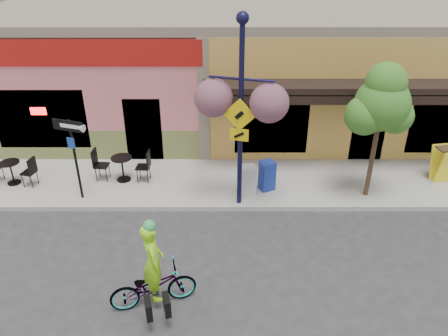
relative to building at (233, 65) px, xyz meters
name	(u,v)px	position (x,y,z in m)	size (l,w,h in m)	color
ground	(237,222)	(0.00, -7.50, -2.25)	(90.00, 90.00, 0.00)	#2D2D30
sidewalk	(235,182)	(0.00, -5.50, -2.17)	(24.00, 3.00, 0.15)	#9E9B93
curb	(237,208)	(0.00, -6.95, -2.17)	(24.00, 0.12, 0.15)	#A8A59E
building	(233,65)	(0.00, 0.00, 0.00)	(18.20, 8.20, 4.50)	#D56970
bicycle	(153,286)	(-1.84, -10.45, -1.77)	(0.63, 1.82, 0.95)	maroon
cyclist_rider	(154,271)	(-1.79, -10.45, -1.35)	(0.65, 0.43, 1.80)	#93E918
lamp_post	(241,117)	(0.07, -6.75, 0.52)	(1.67, 0.67, 5.24)	black
one_way_sign	(76,160)	(-4.48, -6.50, -0.88)	(0.94, 0.20, 2.44)	black
cafe_set_left	(11,170)	(-6.81, -5.69, -1.63)	(1.58, 0.79, 0.95)	black
cafe_set_right	(122,165)	(-3.48, -5.49, -1.59)	(1.71, 0.86, 1.03)	black
newspaper_box_blue	(267,176)	(0.92, -6.02, -1.64)	(0.41, 0.37, 0.92)	navy
newspaper_box_grey	(248,180)	(0.34, -6.30, -1.65)	(0.42, 0.38, 0.91)	#B9B9B9
street_tree	(377,133)	(3.82, -6.34, -0.11)	(1.55, 1.55, 3.98)	#3D7A26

